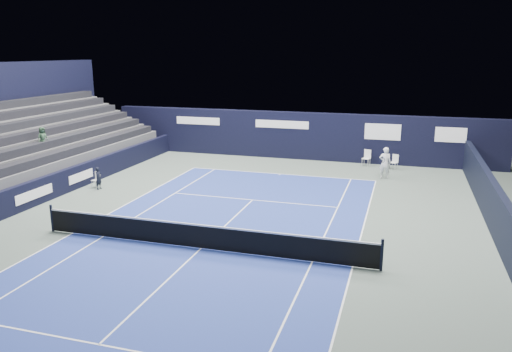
{
  "coord_description": "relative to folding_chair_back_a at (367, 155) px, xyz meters",
  "views": [
    {
      "loc": [
        6.84,
        -15.69,
        7.02
      ],
      "look_at": [
        0.27,
        6.08,
        1.3
      ],
      "focal_mm": 35.0,
      "sensor_mm": 36.0,
      "label": 1
    }
  ],
  "objects": [
    {
      "name": "line_judge",
      "position": [
        -12.93,
        -9.67,
        -0.09
      ],
      "size": [
        0.31,
        0.44,
        1.17
      ],
      "primitive_type": "imported",
      "rotation": [
        0.0,
        0.0,
        1.51
      ],
      "color": "black",
      "rests_on": "ground"
    },
    {
      "name": "side_barrier_left",
      "position": [
        -14.17,
        -9.68,
        -0.08
      ],
      "size": [
        0.33,
        22.0,
        1.2
      ],
      "color": "black",
      "rests_on": "ground"
    },
    {
      "name": "folding_chair_back_b",
      "position": [
        1.68,
        -0.54,
        -0.15
      ],
      "size": [
        0.53,
        0.52,
        0.91
      ],
      "rotation": [
        0.0,
        0.0,
        -0.43
      ],
      "color": "silver",
      "rests_on": "ground"
    },
    {
      "name": "court_markings",
      "position": [
        -4.67,
        -15.66,
        -0.67
      ],
      "size": [
        11.03,
        23.83,
        0.0
      ],
      "color": "white",
      "rests_on": "court_surface"
    },
    {
      "name": "court_surface",
      "position": [
        -4.67,
        -15.66,
        -0.67
      ],
      "size": [
        10.97,
        23.77,
        0.01
      ],
      "primitive_type": "cube",
      "color": "navy",
      "rests_on": "ground"
    },
    {
      "name": "folding_chair_back_a",
      "position": [
        0.0,
        0.0,
        0.0
      ],
      "size": [
        0.55,
        0.57,
        1.01
      ],
      "rotation": [
        0.0,
        0.0,
        -0.28
      ],
      "color": "silver",
      "rests_on": "ground"
    },
    {
      "name": "line_judge_chair",
      "position": [
        -13.29,
        -9.35,
        -0.21
      ],
      "size": [
        0.43,
        0.42,
        0.82
      ],
      "rotation": [
        0.0,
        0.0,
        -0.22
      ],
      "color": "silver",
      "rests_on": "ground"
    },
    {
      "name": "back_sponsor_wall",
      "position": [
        -4.67,
        0.84,
        0.88
      ],
      "size": [
        26.0,
        0.63,
        3.1
      ],
      "color": "black",
      "rests_on": "ground"
    },
    {
      "name": "tennis_net",
      "position": [
        -4.67,
        -15.66,
        -0.17
      ],
      "size": [
        12.9,
        0.1,
        1.1
      ],
      "color": "black",
      "rests_on": "ground"
    },
    {
      "name": "enclosure_wall_right",
      "position": [
        5.83,
        -9.66,
        0.22
      ],
      "size": [
        0.3,
        22.0,
        1.8
      ],
      "primitive_type": "cube",
      "color": "black",
      "rests_on": "ground"
    },
    {
      "name": "spectator_stand",
      "position": [
        -17.95,
        -8.67,
        1.28
      ],
      "size": [
        6.0,
        18.0,
        6.4
      ],
      "color": "#48484A",
      "rests_on": "ground"
    },
    {
      "name": "ground",
      "position": [
        -4.67,
        -13.66,
        -0.68
      ],
      "size": [
        48.0,
        48.0,
        0.0
      ],
      "primitive_type": "plane",
      "color": "#4A5750",
      "rests_on": "ground"
    },
    {
      "name": "tennis_player",
      "position": [
        1.21,
        -2.99,
        0.22
      ],
      "size": [
        0.7,
        0.86,
        1.79
      ],
      "color": "white",
      "rests_on": "ground"
    }
  ]
}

